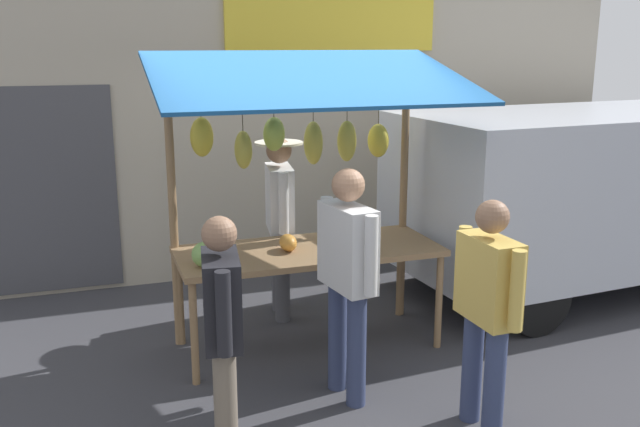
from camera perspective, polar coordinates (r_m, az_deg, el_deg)
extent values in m
plane|color=#38383D|center=(6.19, -0.91, -10.67)|extent=(40.00, 40.00, 0.00)
cube|color=#B2A893|center=(7.81, -5.99, 7.37)|extent=(9.00, 0.25, 3.40)
cube|color=yellow|center=(7.89, 1.06, 15.14)|extent=(2.40, 0.06, 0.56)
cube|color=#47474C|center=(7.60, -23.38, 1.54)|extent=(1.90, 0.04, 2.10)
cube|color=olive|center=(5.89, -0.94, -3.07)|extent=(2.20, 0.90, 0.05)
cylinder|color=olive|center=(5.46, -10.21, -9.60)|extent=(0.06, 0.06, 0.83)
cylinder|color=olive|center=(6.09, 9.66, -7.09)|extent=(0.06, 0.06, 0.83)
cylinder|color=olive|center=(6.18, -11.34, -6.83)|extent=(0.06, 0.06, 0.83)
cylinder|color=olive|center=(6.74, 6.51, -4.90)|extent=(0.06, 0.06, 0.83)
cylinder|color=olive|center=(5.97, -11.89, 0.03)|extent=(0.07, 0.07, 2.35)
cylinder|color=olive|center=(6.55, 6.81, 1.46)|extent=(0.07, 0.07, 2.35)
cylinder|color=olive|center=(6.03, -2.18, 9.85)|extent=(2.12, 0.06, 0.06)
cube|color=#19518C|center=(5.50, -0.51, 11.04)|extent=(2.50, 1.46, 0.39)
cylinder|color=brown|center=(6.32, 4.82, 8.64)|extent=(0.01, 0.01, 0.30)
ellipsoid|color=yellow|center=(6.36, 4.76, 5.94)|extent=(0.24, 0.26, 0.30)
cylinder|color=brown|center=(6.20, 2.23, 8.76)|extent=(0.01, 0.01, 0.26)
ellipsoid|color=gold|center=(6.24, 2.20, 5.91)|extent=(0.20, 0.18, 0.36)
cylinder|color=brown|center=(6.10, -0.56, 8.71)|extent=(0.01, 0.01, 0.25)
ellipsoid|color=gold|center=(6.14, -0.55, 5.77)|extent=(0.18, 0.22, 0.38)
cylinder|color=brown|center=(6.00, -3.80, 8.83)|extent=(0.01, 0.01, 0.20)
ellipsoid|color=#B2CC4C|center=(6.02, -3.76, 6.47)|extent=(0.27, 0.27, 0.29)
cylinder|color=brown|center=(5.92, -6.35, 8.20)|extent=(0.01, 0.01, 0.31)
ellipsoid|color=gold|center=(5.96, -6.27, 5.18)|extent=(0.18, 0.21, 0.32)
cylinder|color=brown|center=(5.88, -9.71, 8.65)|extent=(0.01, 0.01, 0.19)
ellipsoid|color=yellow|center=(5.91, -9.61, 6.17)|extent=(0.24, 0.21, 0.33)
ellipsoid|color=orange|center=(5.80, -2.62, -2.39)|extent=(0.15, 0.22, 0.14)
sphere|color=#729E4C|center=(5.44, -9.39, -3.31)|extent=(0.20, 0.20, 0.20)
cylinder|color=#4C4C51|center=(6.83, -3.36, -4.48)|extent=(0.14, 0.14, 0.85)
cylinder|color=#4C4C51|center=(6.56, -3.09, -5.24)|extent=(0.14, 0.14, 0.85)
cube|color=silver|center=(6.50, -3.31, 1.23)|extent=(0.30, 0.54, 0.60)
cylinder|color=silver|center=(6.80, -3.62, 2.00)|extent=(0.09, 0.09, 0.55)
cylinder|color=silver|center=(6.19, -2.99, 0.82)|extent=(0.09, 0.09, 0.55)
sphere|color=#8C664C|center=(6.42, -3.37, 5.14)|extent=(0.23, 0.23, 0.23)
cylinder|color=beige|center=(6.41, -3.38, 5.77)|extent=(0.44, 0.44, 0.02)
cylinder|color=#726656|center=(4.47, -7.66, -15.50)|extent=(0.14, 0.14, 0.78)
cylinder|color=#726656|center=(4.69, -7.82, -13.97)|extent=(0.14, 0.14, 0.78)
cube|color=black|center=(4.30, -8.03, -6.93)|extent=(0.29, 0.50, 0.55)
cylinder|color=black|center=(4.02, -7.85, -8.11)|extent=(0.09, 0.09, 0.51)
cylinder|color=black|center=(4.57, -8.20, -5.38)|extent=(0.09, 0.09, 0.51)
sphere|color=#8C664C|center=(4.18, -8.22, -1.64)|extent=(0.21, 0.21, 0.21)
cylinder|color=navy|center=(4.84, 14.01, -13.30)|extent=(0.14, 0.14, 0.79)
cylinder|color=navy|center=(5.03, 12.29, -12.09)|extent=(0.14, 0.14, 0.79)
cube|color=gold|center=(4.67, 13.58, -5.24)|extent=(0.23, 0.48, 0.56)
cylinder|color=gold|center=(4.44, 15.75, -6.10)|extent=(0.09, 0.09, 0.52)
cylinder|color=gold|center=(4.90, 11.65, -3.96)|extent=(0.09, 0.09, 0.52)
sphere|color=#8C664C|center=(4.56, 13.88, -0.25)|extent=(0.22, 0.22, 0.22)
cylinder|color=navy|center=(5.09, 2.99, -11.04)|extent=(0.14, 0.14, 0.85)
cylinder|color=navy|center=(5.32, 1.43, -9.91)|extent=(0.14, 0.14, 0.85)
cube|color=silver|center=(4.95, 2.26, -2.76)|extent=(0.29, 0.54, 0.60)
cylinder|color=silver|center=(4.68, 4.18, -3.46)|extent=(0.09, 0.09, 0.56)
cylinder|color=silver|center=(5.21, 0.55, -1.63)|extent=(0.09, 0.09, 0.56)
sphere|color=#A87A5B|center=(4.84, 2.31, 2.33)|extent=(0.23, 0.23, 0.23)
cube|color=silver|center=(7.97, 22.05, 2.22)|extent=(4.52, 2.16, 1.55)
cube|color=black|center=(7.05, 14.59, 3.72)|extent=(1.53, 1.91, 0.68)
cylinder|color=black|center=(6.59, 17.21, -6.67)|extent=(0.67, 0.23, 0.66)
cylinder|color=black|center=(7.86, 9.44, -2.92)|extent=(0.67, 0.23, 0.66)
cylinder|color=black|center=(9.75, 24.48, -0.71)|extent=(0.67, 0.23, 0.66)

